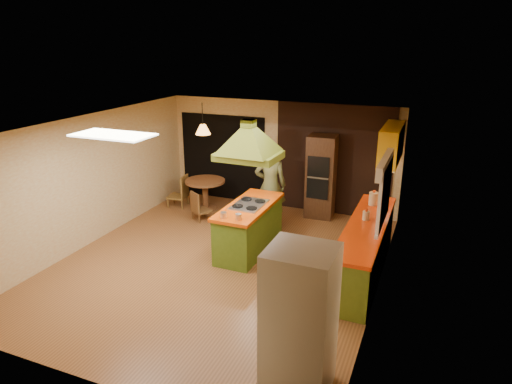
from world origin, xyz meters
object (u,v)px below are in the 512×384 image
at_px(man, 270,186).
at_px(wall_oven, 321,177).
at_px(kitchen_island, 249,227).
at_px(canister_large, 373,199).
at_px(refrigerator, 300,322).
at_px(dining_table, 205,189).

relative_size(man, wall_oven, 0.98).
height_order(kitchen_island, canister_large, canister_large).
height_order(man, wall_oven, wall_oven).
relative_size(man, refrigerator, 1.02).
bearing_deg(refrigerator, wall_oven, 102.44).
height_order(kitchen_island, dining_table, kitchen_island).
relative_size(refrigerator, canister_large, 7.37).
distance_m(man, dining_table, 1.86).
bearing_deg(canister_large, kitchen_island, -157.99).
distance_m(refrigerator, wall_oven, 5.49).
bearing_deg(refrigerator, man, 114.70).
bearing_deg(wall_oven, man, -133.93).
bearing_deg(refrigerator, kitchen_island, 122.12).
height_order(man, canister_large, man).
height_order(wall_oven, canister_large, wall_oven).
relative_size(kitchen_island, canister_large, 7.65).
bearing_deg(kitchen_island, man, 92.97).
distance_m(refrigerator, canister_large, 4.00).
bearing_deg(canister_large, man, 169.42).
xyz_separation_m(wall_oven, dining_table, (-2.61, -0.58, -0.44)).
height_order(man, refrigerator, man).
bearing_deg(refrigerator, canister_large, 87.67).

